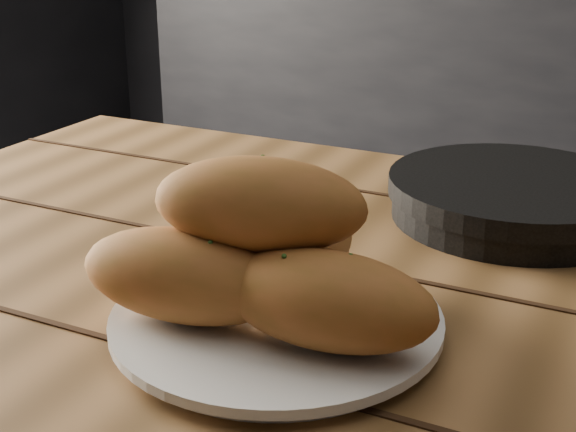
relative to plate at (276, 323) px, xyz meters
The scene contains 3 objects.
plate is the anchor object (origin of this frame).
bread_rolls 0.06m from the plate, 149.04° to the right, with size 0.28×0.22×0.12m.
skillet 0.35m from the plate, 70.90° to the left, with size 0.38×0.26×0.05m.
Camera 1 is at (0.18, -0.83, 1.06)m, focal length 50.00 mm.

